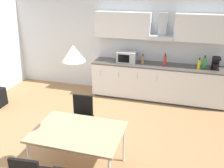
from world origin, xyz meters
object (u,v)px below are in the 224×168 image
at_px(microwave, 127,57).
at_px(bottle_brown, 143,60).
at_px(coffee_maker, 216,63).
at_px(bottle_yellow, 199,64).
at_px(dining_table, 78,133).
at_px(bottle_green, 204,63).
at_px(pendant_lamp, 73,53).
at_px(chair_far_left, 82,114).
at_px(bottle_red, 165,60).

xyz_separation_m(microwave, bottle_brown, (0.42, -0.04, -0.03)).
bearing_deg(coffee_maker, microwave, -179.29).
height_order(bottle_yellow, dining_table, bottle_yellow).
distance_m(coffee_maker, bottle_green, 0.25).
height_order(bottle_yellow, pendant_lamp, pendant_lamp).
bearing_deg(bottle_green, chair_far_left, -134.25).
xyz_separation_m(bottle_yellow, dining_table, (-1.79, -3.04, -0.34)).
bearing_deg(chair_far_left, dining_table, -70.14).
bearing_deg(bottle_yellow, bottle_green, 36.03).
xyz_separation_m(bottle_red, dining_table, (-0.99, -3.10, -0.36)).
bearing_deg(pendant_lamp, coffee_maker, 55.32).
relative_size(bottle_yellow, bottle_red, 0.90).
bearing_deg(bottle_red, bottle_yellow, -4.15).
bearing_deg(pendant_lamp, bottle_green, 58.62).
distance_m(bottle_red, dining_table, 3.28).
bearing_deg(pendant_lamp, bottle_yellow, 59.57).
height_order(coffee_maker, dining_table, coffee_maker).
relative_size(coffee_maker, pendant_lamp, 0.94).
distance_m(bottle_green, bottle_red, 0.92).
bearing_deg(coffee_maker, bottle_brown, -177.88).
distance_m(coffee_maker, chair_far_left, 3.39).
height_order(bottle_red, dining_table, bottle_red).
distance_m(bottle_brown, pendant_lamp, 3.22).
bearing_deg(microwave, bottle_red, 0.57).
height_order(microwave, chair_far_left, microwave).
bearing_deg(dining_table, bottle_brown, 81.70).
distance_m(microwave, pendant_lamp, 3.21).
bearing_deg(dining_table, coffee_maker, 55.32).
xyz_separation_m(coffee_maker, bottle_brown, (-1.71, -0.06, -0.04)).
distance_m(bottle_brown, chair_far_left, 2.38).
bearing_deg(coffee_maker, dining_table, -124.68).
height_order(bottle_red, pendant_lamp, pendant_lamp).
relative_size(bottle_green, bottle_red, 1.04).
relative_size(coffee_maker, dining_table, 0.22).
bearing_deg(bottle_red, bottle_green, 1.92).
bearing_deg(microwave, dining_table, -90.44).
relative_size(microwave, coffee_maker, 1.60).
distance_m(bottle_green, bottle_yellow, 0.15).
relative_size(bottle_green, bottle_brown, 1.21).
xyz_separation_m(bottle_yellow, bottle_red, (-0.80, 0.06, 0.01)).
bearing_deg(dining_table, bottle_green, 58.62).
relative_size(microwave, bottle_green, 1.53).
bearing_deg(microwave, bottle_green, 1.23).
bearing_deg(microwave, bottle_yellow, -1.57).
bearing_deg(chair_far_left, coffee_maker, 42.54).
height_order(bottle_brown, pendant_lamp, pendant_lamp).
relative_size(microwave, chair_far_left, 0.55).
bearing_deg(bottle_green, bottle_brown, -176.97).
distance_m(microwave, bottle_green, 1.89).
bearing_deg(bottle_brown, dining_table, -98.30).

